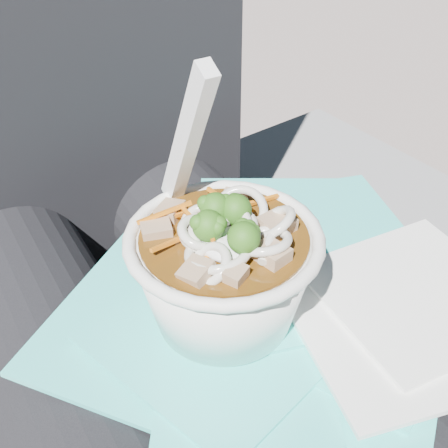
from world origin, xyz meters
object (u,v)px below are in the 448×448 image
plastic_bag (278,309)px  udon_bowl (224,264)px  lap (204,398)px  person_body (153,306)px

plastic_bag → udon_bowl: bearing=168.5°
udon_bowl → plastic_bag: bearing=-11.5°
lap → udon_bowl: (0.02, -0.00, 0.13)m
person_body → plastic_bag: size_ratio=2.85×
lap → udon_bowl: udon_bowl is taller
person_body → udon_bowl: (0.02, -0.09, 0.11)m
lap → plastic_bag: 0.10m
plastic_bag → udon_bowl: size_ratio=1.90×
lap → person_body: 0.09m
person_body → plastic_bag: 0.13m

